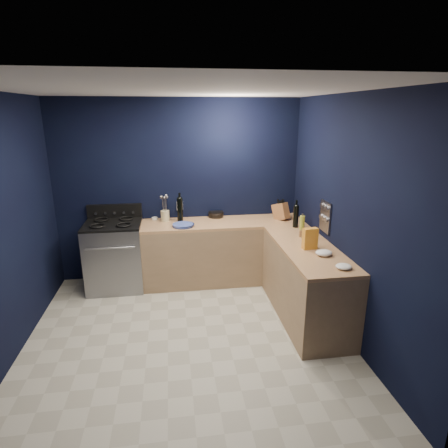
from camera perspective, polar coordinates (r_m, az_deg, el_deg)
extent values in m
cube|color=#B1AC9A|center=(4.31, -5.60, -17.27)|extent=(3.50, 3.50, 0.02)
cube|color=silver|center=(3.57, -6.88, 20.10)|extent=(3.50, 3.50, 0.02)
cube|color=black|center=(5.44, -6.93, 5.11)|extent=(3.50, 0.02, 2.60)
cube|color=black|center=(4.17, 18.75, 0.65)|extent=(0.02, 3.50, 2.60)
cube|color=black|center=(2.12, -4.17, -14.72)|extent=(3.50, 0.02, 2.60)
cube|color=#937453|center=(5.42, -0.14, -4.41)|extent=(2.30, 0.63, 0.86)
cube|color=brown|center=(5.27, -0.14, 0.15)|extent=(2.30, 0.63, 0.04)
cube|color=#937453|center=(4.59, 12.45, -8.96)|extent=(0.63, 1.67, 0.86)
cube|color=brown|center=(4.42, 12.82, -3.70)|extent=(0.63, 1.67, 0.04)
cube|color=gray|center=(5.41, -16.43, -4.84)|extent=(0.76, 0.66, 0.92)
cube|color=black|center=(5.13, -16.88, -6.24)|extent=(0.59, 0.02, 0.42)
cube|color=black|center=(5.26, -16.86, -0.03)|extent=(0.76, 0.66, 0.03)
cube|color=black|center=(5.52, -16.52, 1.92)|extent=(0.76, 0.06, 0.20)
cube|color=gray|center=(4.67, 15.37, 1.12)|extent=(0.02, 0.28, 0.38)
cube|color=white|center=(5.46, -6.84, 2.81)|extent=(0.09, 0.02, 0.13)
cylinder|color=#3044AA|center=(5.08, -6.35, -0.18)|extent=(0.36, 0.36, 0.04)
cylinder|color=white|center=(5.46, -10.66, 0.86)|extent=(0.09, 0.09, 0.03)
cylinder|color=beige|center=(5.35, -9.08, 1.26)|extent=(0.15, 0.15, 0.15)
cylinder|color=black|center=(5.29, -6.81, 2.18)|extent=(0.10, 0.10, 0.33)
cylinder|color=black|center=(5.49, -1.26, 1.50)|extent=(0.29, 0.29, 0.08)
cube|color=brown|center=(5.43, 8.77, 1.94)|extent=(0.26, 0.30, 0.29)
cylinder|color=black|center=(5.08, 11.03, 1.13)|extent=(0.08, 0.08, 0.30)
cylinder|color=#9EA833|center=(4.71, 11.94, -0.34)|extent=(0.08, 0.08, 0.27)
cylinder|color=olive|center=(4.64, 12.19, -1.66)|extent=(0.05, 0.05, 0.11)
cylinder|color=olive|center=(4.72, 11.78, -1.43)|extent=(0.06, 0.06, 0.09)
cube|color=red|center=(4.32, 13.14, -2.21)|extent=(0.18, 0.10, 0.24)
ellipsoid|color=white|center=(4.18, 15.17, -4.32)|extent=(0.21, 0.19, 0.06)
ellipsoid|color=white|center=(3.90, 18.00, -6.26)|extent=(0.17, 0.15, 0.05)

